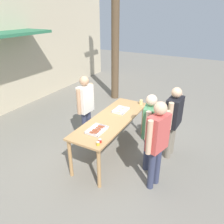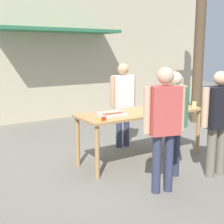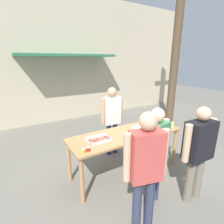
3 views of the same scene
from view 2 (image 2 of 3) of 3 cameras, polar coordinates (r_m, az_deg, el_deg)
The scene contains 13 objects.
ground_plane at distance 5.64m, azimuth 5.29°, elevation -8.58°, with size 24.00×24.00×0.00m, color slate.
building_facade_back at distance 8.79m, azimuth -11.06°, elevation 13.33°, with size 12.00×1.11×4.50m.
serving_table at distance 5.42m, azimuth 5.44°, elevation -0.90°, with size 2.29×0.78×0.87m.
food_tray_sausages at distance 5.06m, azimuth -0.03°, elevation -0.41°, with size 0.41×0.30×0.04m.
food_tray_buns at distance 5.68m, azimuth 8.84°, elevation 0.80°, with size 0.40×0.28×0.06m.
condiment_jar_mustard at distance 4.61m, azimuth -2.36°, elevation -1.32°, with size 0.06×0.06×0.07m.
condiment_jar_ketchup at distance 4.67m, azimuth -1.50°, elevation -1.16°, with size 0.06×0.06×0.07m.
beer_cup at distance 5.88m, azimuth 14.83°, elevation 1.32°, with size 0.08×0.08×0.12m.
person_server_behind_table at distance 6.10m, azimuth 2.02°, elevation 2.65°, with size 0.56×0.23×1.66m.
person_customer_holding_hotdog at distance 4.14m, azimuth 9.51°, elevation -1.35°, with size 0.57×0.32×1.70m.
person_customer_with_cup at distance 4.93m, azimuth 18.85°, elevation -0.64°, with size 0.67×0.28×1.61m.
person_customer_waiting_in_line at distance 4.68m, azimuth 11.19°, elevation -0.74°, with size 0.59×0.30×1.61m.
utility_pole at distance 8.59m, azimuth 15.88°, elevation 15.76°, with size 1.10×0.27×5.17m.
Camera 2 is at (-3.29, -4.16, 1.91)m, focal length 50.00 mm.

